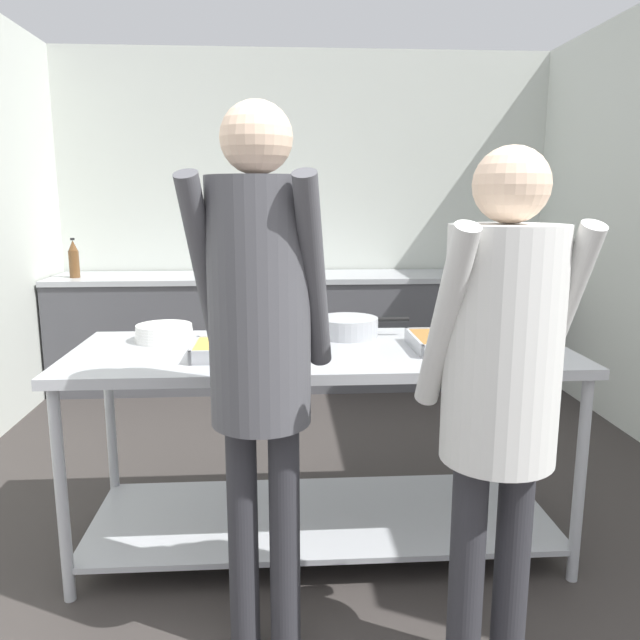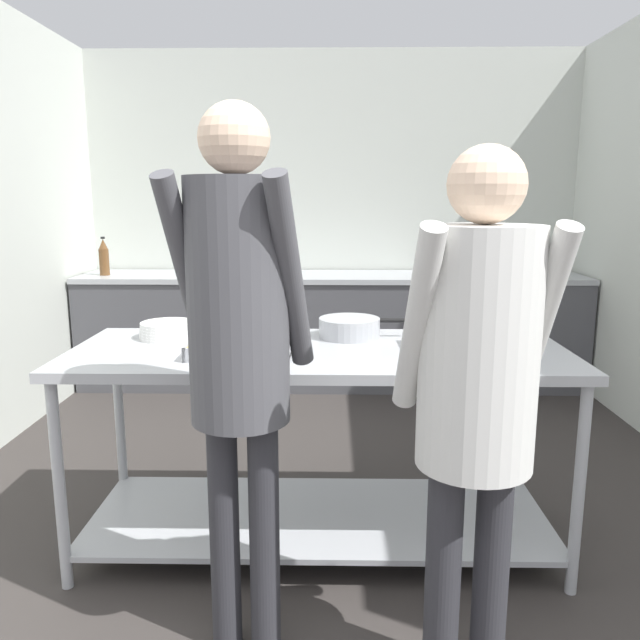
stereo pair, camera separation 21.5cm
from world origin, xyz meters
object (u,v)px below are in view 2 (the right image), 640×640
object	(u,v)px
plate_stack	(169,330)
guest_serving_right	(478,372)
sauce_pan	(350,327)
serving_tray_vegetables	(464,345)
serving_tray_roast	(241,348)
guest_serving_left	(240,325)
water_bottle	(104,258)

from	to	relation	value
plate_stack	guest_serving_right	bearing A→B (deg)	-41.54
sauce_pan	serving_tray_vegetables	bearing A→B (deg)	-28.87
serving_tray_roast	guest_serving_right	xyz separation A→B (m)	(0.77, -0.71, 0.11)
serving_tray_roast	guest_serving_right	size ratio (longest dim) A/B	0.25
plate_stack	sauce_pan	bearing A→B (deg)	2.31
serving_tray_vegetables	guest_serving_left	distance (m)	1.04
sauce_pan	plate_stack	bearing A→B (deg)	-177.69
serving_tray_vegetables	guest_serving_right	size ratio (longest dim) A/B	0.26
serving_tray_roast	guest_serving_left	distance (m)	0.59
sauce_pan	serving_tray_vegetables	size ratio (longest dim) A/B	0.97
sauce_pan	serving_tray_roast	bearing A→B (deg)	-143.82
plate_stack	serving_tray_roast	distance (m)	0.46
plate_stack	guest_serving_right	xyz separation A→B (m)	(1.13, -1.00, 0.10)
serving_tray_roast	guest_serving_right	bearing A→B (deg)	-42.72
plate_stack	serving_tray_roast	size ratio (longest dim) A/B	0.63
sauce_pan	water_bottle	bearing A→B (deg)	131.44
sauce_pan	guest_serving_left	size ratio (longest dim) A/B	0.23
serving_tray_roast	plate_stack	bearing A→B (deg)	141.11
guest_serving_left	sauce_pan	bearing A→B (deg)	67.32
guest_serving_left	guest_serving_right	world-z (taller)	guest_serving_left
sauce_pan	serving_tray_vegetables	xyz separation A→B (m)	(0.45, -0.25, -0.02)
sauce_pan	guest_serving_right	size ratio (longest dim) A/B	0.25
plate_stack	sauce_pan	distance (m)	0.81
serving_tray_roast	serving_tray_vegetables	distance (m)	0.90
guest_serving_left	water_bottle	distance (m)	3.32
serving_tray_vegetables	guest_serving_left	bearing A→B (deg)	-142.76
sauce_pan	guest_serving_left	bearing A→B (deg)	-112.68
plate_stack	guest_serving_right	size ratio (longest dim) A/B	0.15
plate_stack	guest_serving_left	bearing A→B (deg)	-62.15
serving_tray_roast	guest_serving_right	distance (m)	1.05
plate_stack	serving_tray_vegetables	distance (m)	1.28
guest_serving_right	water_bottle	distance (m)	3.81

